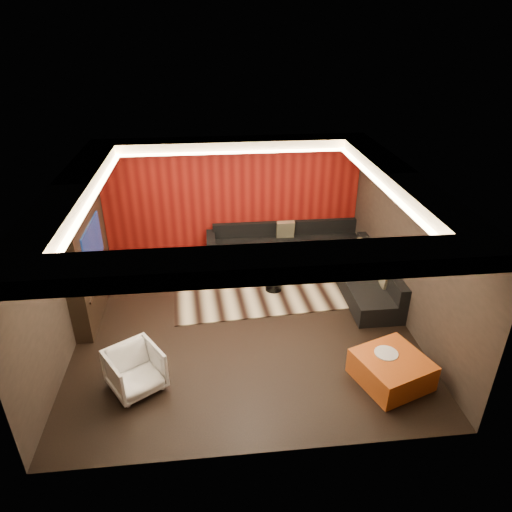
{
  "coord_description": "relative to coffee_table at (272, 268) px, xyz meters",
  "views": [
    {
      "loc": [
        -0.53,
        -7.1,
        5.12
      ],
      "look_at": [
        0.3,
        0.6,
        1.05
      ],
      "focal_mm": 32.0,
      "sensor_mm": 36.0,
      "label": 1
    }
  ],
  "objects": [
    {
      "name": "drum_stool",
      "position": [
        -0.07,
        -0.73,
        0.09
      ],
      "size": [
        0.45,
        0.45,
        0.41
      ],
      "primitive_type": "cylinder",
      "rotation": [
        0.0,
        0.0,
        -0.41
      ],
      "color": "black",
      "rests_on": "rug"
    },
    {
      "name": "striped_pouf",
      "position": [
        -1.53,
        0.21,
        0.08
      ],
      "size": [
        0.79,
        0.79,
        0.38
      ],
      "primitive_type": "ellipsoid",
      "rotation": [
        0.0,
        0.0,
        -0.17
      ],
      "color": "beige",
      "rests_on": "rug"
    },
    {
      "name": "tv_surround",
      "position": [
        -3.63,
        -1.13,
        0.97
      ],
      "size": [
        0.3,
        2.0,
        2.2
      ],
      "primitive_type": "cube",
      "color": "black",
      "rests_on": "ground"
    },
    {
      "name": "wall_left",
      "position": [
        -3.79,
        -1.73,
        1.27
      ],
      "size": [
        0.02,
        6.0,
        2.8
      ],
      "primitive_type": "cube",
      "color": "black",
      "rests_on": "ground"
    },
    {
      "name": "coffee_table",
      "position": [
        0.0,
        0.0,
        0.0
      ],
      "size": [
        1.33,
        1.33,
        0.22
      ],
      "primitive_type": "cylinder",
      "rotation": [
        0.0,
        0.0,
        -0.02
      ],
      "color": "black",
      "rests_on": "rug"
    },
    {
      "name": "throw_pillows",
      "position": [
        1.46,
        -0.26,
        0.49
      ],
      "size": [
        1.85,
        2.73,
        0.5
      ],
      "color": "tan",
      "rests_on": "sectional_sofa"
    },
    {
      "name": "sectional_sofa",
      "position": [
        0.95,
        0.13,
        0.13
      ],
      "size": [
        3.65,
        3.5,
        0.75
      ],
      "color": "black",
      "rests_on": "floor"
    },
    {
      "name": "orange_ottoman",
      "position": [
        1.39,
        -3.6,
        0.09
      ],
      "size": [
        1.27,
        1.27,
        0.44
      ],
      "primitive_type": "cube",
      "rotation": [
        0.0,
        0.0,
        0.35
      ],
      "color": "#A63F15",
      "rests_on": "floor"
    },
    {
      "name": "armchair",
      "position": [
        -2.57,
        -3.33,
        0.22
      ],
      "size": [
        1.04,
        1.04,
        0.69
      ],
      "primitive_type": "imported",
      "rotation": [
        0.0,
        0.0,
        0.57
      ],
      "color": "silver",
      "rests_on": "floor"
    },
    {
      "name": "ceiling",
      "position": [
        -0.78,
        -1.73,
        2.68
      ],
      "size": [
        6.0,
        6.0,
        0.02
      ],
      "primitive_type": "cube",
      "color": "silver",
      "rests_on": "ground"
    },
    {
      "name": "soffit_front",
      "position": [
        -0.78,
        -4.43,
        2.56
      ],
      "size": [
        6.0,
        0.6,
        0.22
      ],
      "primitive_type": "cube",
      "color": "silver",
      "rests_on": "ground"
    },
    {
      "name": "soffit_back",
      "position": [
        -0.78,
        0.97,
        2.56
      ],
      "size": [
        6.0,
        0.6,
        0.22
      ],
      "primitive_type": "cube",
      "color": "silver",
      "rests_on": "ground"
    },
    {
      "name": "rug",
      "position": [
        -0.19,
        -0.18,
        -0.12
      ],
      "size": [
        4.19,
        3.26,
        0.02
      ],
      "primitive_type": "cube",
      "rotation": [
        0.0,
        0.0,
        0.07
      ],
      "color": "tan",
      "rests_on": "floor"
    },
    {
      "name": "cove_front",
      "position": [
        -0.78,
        -4.09,
        2.47
      ],
      "size": [
        4.8,
        0.08,
        0.04
      ],
      "primitive_type": "cube",
      "color": "#FFD899",
      "rests_on": "ground"
    },
    {
      "name": "wall_back",
      "position": [
        -0.78,
        1.28,
        1.27
      ],
      "size": [
        6.0,
        0.02,
        2.8
      ],
      "primitive_type": "cube",
      "color": "black",
      "rests_on": "ground"
    },
    {
      "name": "soffit_left",
      "position": [
        -3.48,
        -1.73,
        2.56
      ],
      "size": [
        0.6,
        4.8,
        0.22
      ],
      "primitive_type": "cube",
      "color": "silver",
      "rests_on": "ground"
    },
    {
      "name": "cove_right",
      "position": [
        1.58,
        -1.73,
        2.47
      ],
      "size": [
        0.08,
        4.8,
        0.04
      ],
      "primitive_type": "cube",
      "color": "#FFD899",
      "rests_on": "ground"
    },
    {
      "name": "wall_right",
      "position": [
        2.23,
        -1.73,
        1.27
      ],
      "size": [
        0.02,
        6.0,
        2.8
      ],
      "primitive_type": "cube",
      "color": "black",
      "rests_on": "ground"
    },
    {
      "name": "tv_shelf",
      "position": [
        -3.47,
        -1.13,
        0.57
      ],
      "size": [
        0.04,
        1.6,
        0.04
      ],
      "primitive_type": "cube",
      "color": "black",
      "rests_on": "ground"
    },
    {
      "name": "white_side_table",
      "position": [
        1.32,
        -3.48,
        0.1
      ],
      "size": [
        0.43,
        0.43,
        0.46
      ],
      "primitive_type": "cylinder",
      "rotation": [
        0.0,
        0.0,
        -0.17
      ],
      "color": "silver",
      "rests_on": "floor"
    },
    {
      "name": "floor",
      "position": [
        -0.78,
        -1.73,
        -0.14
      ],
      "size": [
        6.0,
        6.0,
        0.02
      ],
      "primitive_type": "cube",
      "color": "black",
      "rests_on": "ground"
    },
    {
      "name": "cove_back",
      "position": [
        -0.78,
        0.63,
        2.47
      ],
      "size": [
        4.8,
        0.08,
        0.04
      ],
      "primitive_type": "cube",
      "color": "#FFD899",
      "rests_on": "ground"
    },
    {
      "name": "soffit_right",
      "position": [
        1.92,
        -1.73,
        2.56
      ],
      "size": [
        0.6,
        4.8,
        0.22
      ],
      "primitive_type": "cube",
      "color": "silver",
      "rests_on": "ground"
    },
    {
      "name": "cove_left",
      "position": [
        -3.14,
        -1.73,
        2.47
      ],
      "size": [
        0.08,
        4.8,
        0.04
      ],
      "primitive_type": "cube",
      "color": "#FFD899",
      "rests_on": "ground"
    },
    {
      "name": "tv_screen",
      "position": [
        -3.47,
        -1.13,
        1.32
      ],
      "size": [
        0.04,
        1.3,
        0.8
      ],
      "primitive_type": "cube",
      "color": "black",
      "rests_on": "ground"
    },
    {
      "name": "red_feature_wall",
      "position": [
        -0.78,
        1.24,
        1.27
      ],
      "size": [
        5.98,
        0.05,
        2.78
      ],
      "primitive_type": "cube",
      "color": "#6B0C0A",
      "rests_on": "ground"
    }
  ]
}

